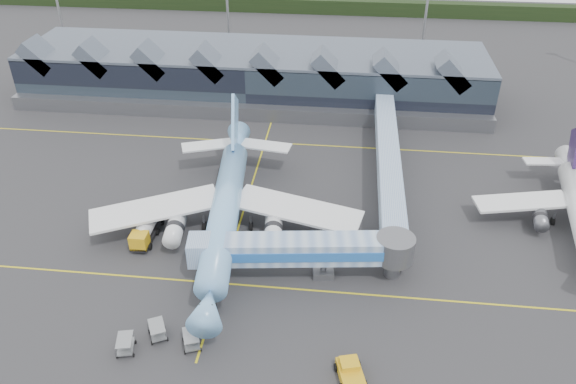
# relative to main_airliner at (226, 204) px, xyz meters

# --- Properties ---
(ground) EXTENTS (260.00, 260.00, 0.00)m
(ground) POSITION_rel_main_airliner_xyz_m (1.36, -2.81, -3.99)
(ground) COLOR #2B2B2E
(ground) RESTS_ON ground
(taxi_stripes) EXTENTS (120.00, 60.00, 0.01)m
(taxi_stripes) POSITION_rel_main_airliner_xyz_m (1.36, 7.19, -3.98)
(taxi_stripes) COLOR gold
(taxi_stripes) RESTS_ON ground
(tree_line_far) EXTENTS (260.00, 4.00, 4.00)m
(tree_line_far) POSITION_rel_main_airliner_xyz_m (1.36, 107.19, -1.99)
(tree_line_far) COLOR black
(tree_line_far) RESTS_ON ground
(terminal) EXTENTS (90.00, 22.25, 12.52)m
(terminal) POSITION_rel_main_airliner_xyz_m (-3.70, 44.55, 0.89)
(terminal) COLOR black
(terminal) RESTS_ON ground
(light_masts) EXTENTS (132.40, 42.56, 22.45)m
(light_masts) POSITION_rel_main_airliner_xyz_m (22.36, 59.99, 8.50)
(light_masts) COLOR gray
(light_masts) RESTS_ON ground
(main_airliner) EXTENTS (36.54, 42.24, 13.56)m
(main_airliner) POSITION_rel_main_airliner_xyz_m (0.00, 0.00, 0.00)
(main_airliner) COLOR #74B6EA
(main_airliner) RESTS_ON ground
(jet_bridge) EXTENTS (26.62, 7.00, 5.76)m
(jet_bridge) POSITION_rel_main_airliner_xyz_m (12.25, -8.16, -0.07)
(jet_bridge) COLOR #708FBB
(jet_bridge) RESTS_ON ground
(fuel_truck) EXTENTS (2.61, 8.74, 2.92)m
(fuel_truck) POSITION_rel_main_airliner_xyz_m (-10.17, -2.54, -2.35)
(fuel_truck) COLOR black
(fuel_truck) RESTS_ON ground
(pushback_tug) EXTENTS (3.39, 4.47, 1.82)m
(pushback_tug) POSITION_rel_main_airliner_xyz_m (16.96, -22.88, -3.17)
(pushback_tug) COLOR #C99612
(pushback_tug) RESTS_ON ground
(baggage_carts) EXTENTS (8.80, 5.04, 1.71)m
(baggage_carts) POSITION_rel_main_airliner_xyz_m (-3.08, -20.78, -3.03)
(baggage_carts) COLOR gray
(baggage_carts) RESTS_ON ground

